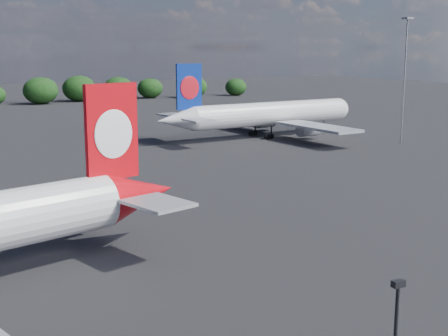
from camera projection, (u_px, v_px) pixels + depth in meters
name	position (u px, v px, depth m)	size (l,w,h in m)	color
china_southern_airliner	(264.00, 115.00, 130.68)	(47.77, 45.46, 15.58)	silver
floodlight_mast_near	(405.00, 64.00, 119.96)	(1.60, 1.60, 24.24)	gray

